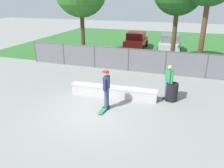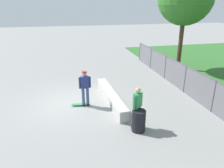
% 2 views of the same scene
% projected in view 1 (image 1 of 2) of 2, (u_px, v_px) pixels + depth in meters
% --- Properties ---
extents(ground_plane, '(80.00, 80.00, 0.00)m').
position_uv_depth(ground_plane, '(92.00, 113.00, 9.87)').
color(ground_plane, gray).
extents(grass_strip, '(27.16, 20.00, 0.02)m').
position_uv_depth(grass_strip, '(151.00, 44.00, 24.65)').
color(grass_strip, '#336B2D').
rests_on(grass_strip, ground).
extents(concrete_ledge, '(4.51, 0.71, 0.56)m').
position_uv_depth(concrete_ledge, '(113.00, 92.00, 11.40)').
color(concrete_ledge, '#B7B5AD').
rests_on(concrete_ledge, ground).
extents(skateboarder, '(0.31, 0.60, 1.84)m').
position_uv_depth(skateboarder, '(107.00, 88.00, 9.90)').
color(skateboarder, black).
rests_on(skateboarder, ground).
extents(skateboard, '(0.28, 0.82, 0.09)m').
position_uv_depth(skateboard, '(103.00, 110.00, 9.99)').
color(skateboard, '#2D8C4C').
rests_on(skateboard, ground).
extents(chainlink_fence, '(15.23, 0.07, 1.61)m').
position_uv_depth(chainlink_fence, '(128.00, 59.00, 15.23)').
color(chainlink_fence, '#4C4C51').
rests_on(chainlink_fence, ground).
extents(car_red, '(2.18, 4.28, 1.66)m').
position_uv_depth(car_red, '(136.00, 40.00, 21.93)').
color(car_red, '#B21E1E').
rests_on(car_red, ground).
extents(car_silver, '(2.18, 4.28, 1.66)m').
position_uv_depth(car_silver, '(170.00, 43.00, 20.61)').
color(car_silver, '#B7BABF').
rests_on(car_silver, ground).
extents(bystander, '(0.44, 0.49, 1.82)m').
position_uv_depth(bystander, '(169.00, 81.00, 10.78)').
color(bystander, black).
rests_on(bystander, ground).
extents(trash_bin, '(0.56, 0.56, 0.91)m').
position_uv_depth(trash_bin, '(172.00, 92.00, 10.93)').
color(trash_bin, black).
rests_on(trash_bin, ground).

